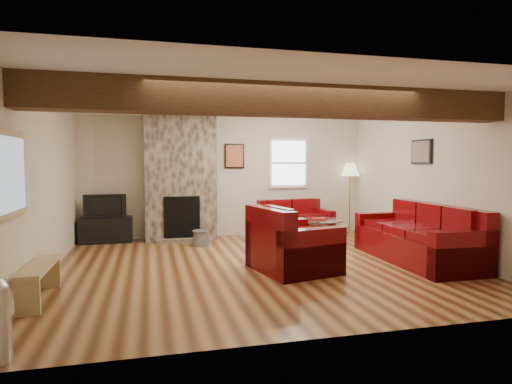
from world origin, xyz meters
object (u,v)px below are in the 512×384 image
loveseat (296,219)px  floor_lamp (350,173)px  armchair_red (294,239)px  tv_cabinet (106,230)px  sofa_three (416,233)px  television (105,206)px  coffee_table (318,232)px

loveseat → floor_lamp: floor_lamp is taller
loveseat → armchair_red: bearing=-117.8°
tv_cabinet → armchair_red: bearing=-45.8°
sofa_three → tv_cabinet: sofa_three is taller
tv_cabinet → television: (0.00, 0.00, 0.48)m
coffee_table → television: size_ratio=1.21×
sofa_three → television: size_ratio=2.93×
loveseat → armchair_red: (-0.96, -2.64, 0.08)m
tv_cabinet → television: size_ratio=1.26×
armchair_red → television: (-2.85, 2.94, 0.26)m
armchair_red → tv_cabinet: 4.10m
armchair_red → floor_lamp: (2.31, 2.88, 0.86)m
tv_cabinet → floor_lamp: floor_lamp is taller
tv_cabinet → television: television is taller
loveseat → sofa_three: bearing=-74.1°
sofa_three → television: bearing=-119.2°
coffee_table → floor_lamp: (1.19, 1.07, 1.09)m
armchair_red → floor_lamp: floor_lamp is taller
television → loveseat: bearing=-4.5°
sofa_three → floor_lamp: (0.23, 2.80, 0.88)m
loveseat → television: size_ratio=1.83×
tv_cabinet → floor_lamp: bearing=-0.6°
sofa_three → armchair_red: (-2.08, -0.09, 0.02)m
sofa_three → coffee_table: sofa_three is taller
armchair_red → loveseat: bearing=-32.7°
armchair_red → coffee_table: (1.12, 1.81, -0.23)m
sofa_three → armchair_red: bearing=-86.8°
sofa_three → tv_cabinet: 5.70m
television → coffee_table: bearing=-15.8°
floor_lamp → coffee_table: bearing=-137.9°
coffee_table → tv_cabinet: 4.13m
armchair_red → coffee_table: size_ratio=1.20×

